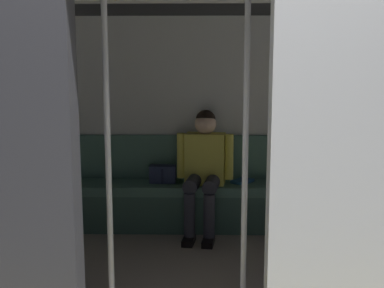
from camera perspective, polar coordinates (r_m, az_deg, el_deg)
The scene contains 7 objects.
train_car at distance 3.42m, azimuth -2.25°, elevation 7.51°, with size 6.40×2.73×2.22m.
bench_seat at distance 4.60m, azimuth -0.69°, elevation -6.27°, with size 2.46×0.44×0.46m.
person_seated at distance 4.47m, azimuth 1.50°, elevation -2.40°, with size 0.55×0.71×1.19m.
handbag at distance 4.64m, azimuth -3.61°, elevation -3.68°, with size 0.26×0.15×0.17m.
book at distance 4.66m, azimuth 6.22°, elevation -4.54°, with size 0.15×0.22×0.03m, color #26598C.
grab_pole_door at distance 2.79m, azimuth -10.26°, elevation -1.85°, with size 0.04×0.04×2.08m, color silver.
grab_pole_far at distance 2.79m, azimuth 6.55°, elevation -1.74°, with size 0.04×0.04×2.08m, color silver.
Camera 1 is at (-0.14, 2.21, 1.55)m, focal length 43.43 mm.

